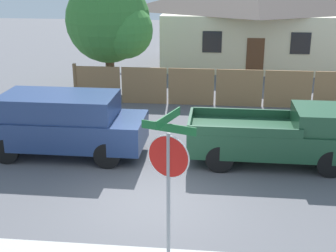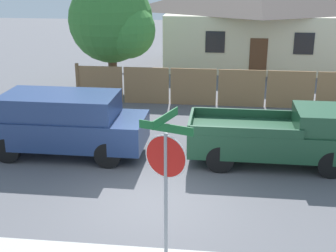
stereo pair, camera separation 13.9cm
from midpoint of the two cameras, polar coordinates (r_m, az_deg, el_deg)
name	(u,v)px [view 1 (the left image)]	position (r m, az deg, el deg)	size (l,w,h in m)	color
ground_plane	(154,201)	(11.74, -2.04, -9.16)	(80.00, 80.00, 0.00)	#56565B
wooden_fence	(263,89)	(19.49, 11.36, 4.49)	(15.88, 0.12, 1.64)	#997047
house	(253,20)	(27.43, 10.21, 12.63)	(10.77, 6.04, 5.05)	beige
oak_tree	(112,23)	(21.25, -7.07, 12.40)	(3.94, 3.75, 5.10)	brown
red_suv	(63,122)	(14.52, -12.94, 0.43)	(4.89, 1.99, 1.91)	navy
orange_pickup	(281,136)	(13.94, 13.28, -1.18)	(4.92, 1.88, 1.71)	#1E472D
stop_sign	(168,167)	(8.32, -0.43, -5.03)	(0.99, 0.89, 3.15)	gray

